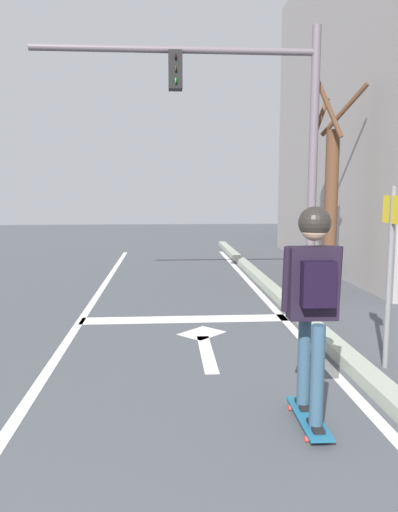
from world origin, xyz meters
TOP-DOWN VIEW (x-y plane):
  - lane_line_center at (-0.32, 6.00)m, footprint 0.12×20.00m
  - lane_line_curbside at (2.80, 6.00)m, footprint 0.12×20.00m
  - stop_bar at (1.31, 7.48)m, footprint 3.27×0.40m
  - lane_arrow_stem at (1.48, 5.86)m, footprint 0.16×1.40m
  - lane_arrow_head at (1.48, 6.71)m, footprint 0.71×0.71m
  - curb_strip at (3.05, 6.00)m, footprint 0.24×24.00m
  - skateboard at (2.18, 3.96)m, footprint 0.23×0.83m
  - skater at (2.18, 3.95)m, footprint 0.49×0.64m
  - traffic_signal_mast at (2.47, 8.98)m, footprint 5.05×0.34m
  - street_sign_post at (3.43, 5.24)m, footprint 0.06×0.44m
  - roadside_tree at (4.16, 9.37)m, footprint 1.00×1.06m

SIDE VIEW (x-z plane):
  - lane_line_center at x=-0.32m, z-range 0.00..0.01m
  - lane_line_curbside at x=2.80m, z-range 0.00..0.01m
  - stop_bar at x=1.31m, z-range 0.00..0.01m
  - lane_arrow_stem at x=1.48m, z-range 0.00..0.01m
  - lane_arrow_head at x=1.48m, z-range 0.00..0.01m
  - skateboard at x=2.18m, z-range 0.02..0.10m
  - curb_strip at x=3.05m, z-range 0.00..0.14m
  - skater at x=2.18m, z-range 0.33..2.09m
  - street_sign_post at x=3.43m, z-range 0.32..2.33m
  - roadside_tree at x=4.16m, z-range -0.22..3.76m
  - traffic_signal_mast at x=2.47m, z-range 0.88..5.73m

